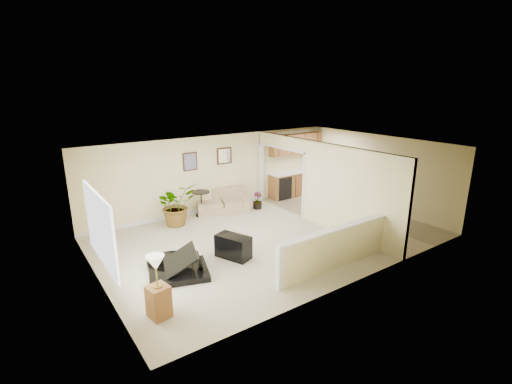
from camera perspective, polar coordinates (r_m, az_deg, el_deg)
floor at (r=10.43m, az=2.21°, el=-6.88°), size 9.00×9.00×0.00m
back_wall at (r=12.44m, az=-6.09°, el=2.95°), size 9.00×0.04×2.50m
front_wall at (r=7.96m, az=15.50°, el=-5.32°), size 9.00×0.04×2.50m
left_wall at (r=8.25m, az=-23.61°, el=-5.37°), size 0.04×6.00×2.50m
right_wall at (r=13.14m, az=18.15°, el=2.94°), size 0.04×6.00×2.50m
ceiling at (r=9.72m, az=2.38°, el=6.80°), size 9.00×6.00×0.04m
kitchen_vinyl at (r=12.46m, az=13.87°, el=-3.40°), size 2.70×6.00×0.01m
interior_partition at (r=11.33m, az=8.79°, el=1.36°), size 0.18×5.99×2.50m
pony_half_wall at (r=8.71m, az=11.91°, el=-8.37°), size 3.42×0.22×1.00m
left_window at (r=7.72m, az=-22.89°, el=-5.14°), size 0.05×2.15×1.45m
wall_art_left at (r=11.90m, az=-10.11°, el=4.63°), size 0.48×0.04×0.58m
wall_mirror at (r=12.45m, az=-4.89°, el=5.58°), size 0.55×0.04×0.55m
kitchen_cabinets at (r=14.10m, az=5.91°, el=2.95°), size 2.36×0.65×2.33m
piano at (r=8.53m, az=-12.52°, el=-9.04°), size 1.76×1.75×1.21m
piano_bench at (r=9.15m, az=-3.52°, el=-8.40°), size 0.72×0.95×0.57m
loveseat at (r=12.42m, az=-5.36°, el=-1.28°), size 2.00×1.51×0.96m
accent_table at (r=11.99m, az=-8.42°, el=-1.27°), size 0.56×0.56×0.81m
palm_plant at (r=11.33m, az=-12.20°, el=-1.96°), size 1.30×1.18×1.27m
small_plant at (r=12.63m, az=0.22°, el=-1.49°), size 0.36×0.36×0.58m
lamp_stand at (r=7.11m, az=-14.86°, el=-14.57°), size 0.42×0.42×1.22m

